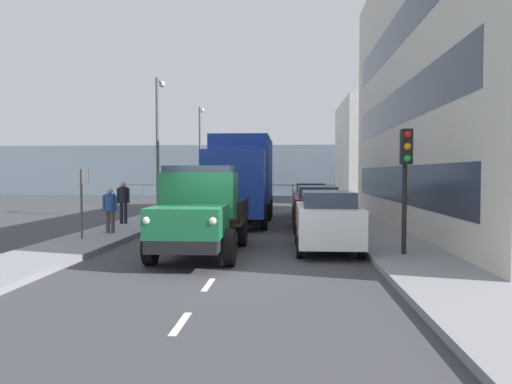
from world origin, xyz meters
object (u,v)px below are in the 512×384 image
(car_grey_kerbside_2, at_px, (310,199))
(car_black_oppositeside_2, at_px, (233,190))
(car_teal_oppositeside_1, at_px, (221,194))
(lamp_post_promenade, at_px, (158,134))
(lorry_cargo_blue, at_px, (242,177))
(car_white_kerbside_near, at_px, (327,220))
(lamp_post_far, at_px, (200,146))
(car_maroon_kerbside_1, at_px, (316,207))
(street_sign, at_px, (81,190))
(pedestrian_couple_a, at_px, (123,198))
(traffic_light_near, at_px, (406,164))
(pedestrian_with_bag, at_px, (110,207))
(truck_vintage_green, at_px, (200,213))
(car_silver_oppositeside_0, at_px, (204,199))

(car_grey_kerbside_2, relative_size, car_black_oppositeside_2, 1.07)
(car_teal_oppositeside_1, height_order, lamp_post_promenade, lamp_post_promenade)
(lorry_cargo_blue, distance_m, car_white_kerbside_near, 8.48)
(car_white_kerbside_near, relative_size, lamp_post_far, 0.58)
(car_maroon_kerbside_1, height_order, car_black_oppositeside_2, same)
(car_black_oppositeside_2, distance_m, lamp_post_far, 4.91)
(car_white_kerbside_near, bearing_deg, car_black_oppositeside_2, -76.93)
(car_white_kerbside_near, bearing_deg, car_teal_oppositeside_1, -72.11)
(lamp_post_promenade, xyz_separation_m, street_sign, (0.04, 8.95, -2.50))
(car_maroon_kerbside_1, height_order, pedestrian_couple_a, pedestrian_couple_a)
(traffic_light_near, bearing_deg, car_maroon_kerbside_1, -74.01)
(traffic_light_near, bearing_deg, pedestrian_with_bag, -22.76)
(truck_vintage_green, height_order, traffic_light_near, traffic_light_near)
(car_teal_oppositeside_1, distance_m, lamp_post_far, 5.18)
(car_grey_kerbside_2, xyz_separation_m, car_silver_oppositeside_0, (5.40, 0.58, 0.00))
(pedestrian_couple_a, distance_m, lamp_post_far, 15.02)
(car_maroon_kerbside_1, xyz_separation_m, car_grey_kerbside_2, (-0.00, -5.73, -0.00))
(car_white_kerbside_near, xyz_separation_m, car_grey_kerbside_2, (-0.00, -10.89, 0.00))
(car_teal_oppositeside_1, relative_size, street_sign, 1.86)
(truck_vintage_green, xyz_separation_m, traffic_light_near, (-5.34, 0.24, 1.29))
(car_maroon_kerbside_1, relative_size, traffic_light_near, 1.39)
(pedestrian_with_bag, bearing_deg, traffic_light_near, 157.24)
(street_sign, bearing_deg, car_black_oppositeside_2, -95.79)
(car_grey_kerbside_2, height_order, traffic_light_near, traffic_light_near)
(car_maroon_kerbside_1, bearing_deg, car_silver_oppositeside_0, -43.58)
(traffic_light_near, xyz_separation_m, lamp_post_far, (9.27, -21.58, 1.70))
(car_black_oppositeside_2, bearing_deg, lamp_post_far, 56.93)
(traffic_light_near, bearing_deg, car_white_kerbside_near, -36.09)
(lorry_cargo_blue, height_order, car_teal_oppositeside_1, lorry_cargo_blue)
(car_maroon_kerbside_1, bearing_deg, lorry_cargo_blue, -38.94)
(car_maroon_kerbside_1, bearing_deg, pedestrian_with_bag, 20.04)
(truck_vintage_green, distance_m, car_maroon_kerbside_1, 7.19)
(car_silver_oppositeside_0, distance_m, lamp_post_far, 10.63)
(car_teal_oppositeside_1, bearing_deg, truck_vintage_green, 96.16)
(pedestrian_couple_a, height_order, street_sign, street_sign)
(lorry_cargo_blue, height_order, car_silver_oppositeside_0, lorry_cargo_blue)
(car_maroon_kerbside_1, height_order, traffic_light_near, traffic_light_near)
(truck_vintage_green, relative_size, car_teal_oppositeside_1, 1.35)
(lorry_cargo_blue, xyz_separation_m, car_silver_oppositeside_0, (2.19, -2.55, -1.18))
(pedestrian_with_bag, height_order, street_sign, street_sign)
(car_white_kerbside_near, height_order, car_grey_kerbside_2, same)
(car_teal_oppositeside_1, distance_m, car_black_oppositeside_2, 6.55)
(lorry_cargo_blue, relative_size, traffic_light_near, 2.56)
(car_black_oppositeside_2, distance_m, pedestrian_with_bag, 20.88)
(car_maroon_kerbside_1, distance_m, lamp_post_far, 17.10)
(car_black_oppositeside_2, bearing_deg, car_teal_oppositeside_1, 90.00)
(street_sign, bearing_deg, lamp_post_far, -90.79)
(car_teal_oppositeside_1, bearing_deg, car_silver_oppositeside_0, 90.00)
(car_grey_kerbside_2, distance_m, pedestrian_couple_a, 9.56)
(car_grey_kerbside_2, distance_m, car_teal_oppositeside_1, 7.97)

